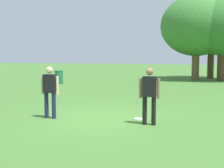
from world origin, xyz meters
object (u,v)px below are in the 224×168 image
at_px(tree_broad_center, 212,22).
at_px(tree_far_right, 222,27).
at_px(frisbee, 138,119).
at_px(tree_tall_left, 197,26).
at_px(trash_can_beside_table, 59,77).
at_px(person_catcher, 50,89).
at_px(person_thrower, 149,92).

xyz_separation_m(tree_broad_center, tree_far_right, (0.74, -1.92, -0.63)).
height_order(frisbee, tree_tall_left, tree_tall_left).
bearing_deg(tree_tall_left, trash_can_beside_table, -144.67).
height_order(trash_can_beside_table, tree_far_right, tree_far_right).
bearing_deg(tree_tall_left, person_catcher, -103.12).
height_order(person_thrower, person_catcher, same).
xyz_separation_m(frisbee, trash_can_beside_table, (-7.81, 9.74, 0.47)).
bearing_deg(trash_can_beside_table, person_catcher, -63.89).
xyz_separation_m(person_thrower, tree_tall_left, (0.76, 16.77, 3.42)).
relative_size(tree_tall_left, tree_far_right, 1.06).
distance_m(person_thrower, frisbee, 1.21).
xyz_separation_m(frisbee, tree_far_right, (3.16, 15.95, 4.19)).
relative_size(tree_tall_left, tree_broad_center, 1.01).
height_order(person_thrower, tree_tall_left, tree_tall_left).
bearing_deg(frisbee, person_thrower, -54.11).
bearing_deg(frisbee, tree_tall_left, 85.67).
height_order(frisbee, tree_broad_center, tree_broad_center).
bearing_deg(person_thrower, frisbee, 125.89).
relative_size(frisbee, trash_can_beside_table, 0.30).
distance_m(frisbee, tree_broad_center, 18.67).
bearing_deg(person_thrower, tree_tall_left, 87.39).
height_order(person_thrower, trash_can_beside_table, person_thrower).
distance_m(person_catcher, tree_far_right, 17.94).
xyz_separation_m(trash_can_beside_table, tree_broad_center, (10.23, 8.14, 4.35)).
bearing_deg(person_catcher, person_thrower, 0.99).
bearing_deg(trash_can_beside_table, tree_broad_center, 38.50).
bearing_deg(frisbee, trash_can_beside_table, 128.73).
height_order(person_catcher, tree_broad_center, tree_broad_center).
height_order(tree_broad_center, tree_far_right, tree_broad_center).
bearing_deg(frisbee, tree_broad_center, 82.29).
bearing_deg(tree_far_right, tree_broad_center, 111.10).
xyz_separation_m(person_thrower, tree_broad_center, (1.96, 18.51, 3.89)).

